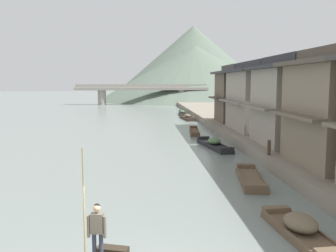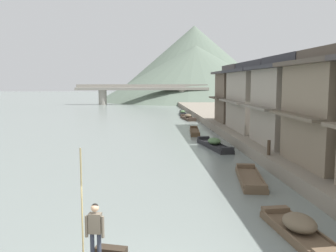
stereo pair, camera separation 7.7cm
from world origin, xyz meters
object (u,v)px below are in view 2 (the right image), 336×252
boat_moored_nearest (250,179)px  boat_moored_far (195,132)px  boat_moored_second (183,113)px  boat_midriver_upstream (188,118)px  house_waterfront_tall (294,101)px  mooring_post_dock_mid (269,148)px  boat_midriver_drifting (299,229)px  boatman_person (94,226)px  house_waterfront_narrow (262,97)px  stone_bridge (143,91)px  house_waterfront_far (238,94)px  boat_moored_third (214,144)px

boat_moored_nearest → boat_moored_far: 18.07m
boat_moored_second → boat_midriver_upstream: boat_midriver_upstream is taller
house_waterfront_tall → mooring_post_dock_mid: size_ratio=7.33×
boat_moored_far → house_waterfront_tall: house_waterfront_tall is taller
boat_midriver_drifting → mooring_post_dock_mid: (2.30, 9.94, 0.91)m
boat_midriver_upstream → boatman_person: bearing=-99.8°
house_waterfront_narrow → boat_moored_nearest: bearing=-109.3°
house_waterfront_narrow → boat_moored_far: bearing=147.7°
boat_moored_far → boat_midriver_drifting: (0.15, -24.90, 0.14)m
boatman_person → stone_bridge: stone_bridge is taller
mooring_post_dock_mid → boat_midriver_drifting: bearing=-103.0°
boat_moored_nearest → boat_midriver_drifting: (-0.32, -6.84, 0.14)m
boat_midriver_drifting → boat_moored_second: bearing=89.1°
boatman_person → boat_moored_far: size_ratio=0.56×
boat_moored_nearest → house_waterfront_far: house_waterfront_far is taller
boat_midriver_upstream → boat_moored_second: bearing=89.9°
boat_moored_third → house_waterfront_tall: size_ratio=0.90×
boat_moored_third → boat_midriver_drifting: 16.66m
boat_moored_nearest → boat_midriver_drifting: bearing=-92.7°
boat_moored_second → stone_bridge: bearing=103.4°
house_waterfront_tall → house_waterfront_narrow: (0.20, 7.77, -0.01)m
boatman_person → boat_moored_nearest: 11.35m
boat_moored_second → mooring_post_dock_mid: size_ratio=6.45×
house_waterfront_narrow → mooring_post_dock_mid: bearing=-105.2°
boat_moored_nearest → boat_moored_second: 38.96m
boat_moored_nearest → mooring_post_dock_mid: mooring_post_dock_mid is taller
house_waterfront_tall → boat_midriver_upstream: bearing=100.2°
house_waterfront_tall → boat_moored_far: bearing=115.5°
boat_moored_third → house_waterfront_tall: house_waterfront_tall is taller
boat_moored_far → stone_bridge: (-5.49, 47.74, 2.89)m
boat_moored_nearest → house_waterfront_far: (4.75, 21.60, 3.62)m
boatman_person → stone_bridge: (0.69, 74.91, 1.60)m
house_waterfront_tall → house_waterfront_far: bearing=90.6°
boat_moored_third → boat_midriver_drifting: boat_moored_third is taller
boatman_person → boat_moored_second: bearing=81.6°
boatman_person → boat_midriver_drifting: boatman_person is taller
boat_moored_third → boatman_person: bearing=-109.3°
mooring_post_dock_mid → stone_bridge: bearing=97.2°
boat_midriver_upstream → house_waterfront_narrow: bearing=-74.8°
boat_midriver_upstream → stone_bridge: stone_bridge is taller
boat_moored_third → house_waterfront_far: bearing=67.9°
boat_moored_second → boat_moored_far: boat_moored_second is taller
boat_midriver_upstream → stone_bridge: (-6.38, 34.07, 2.78)m
boatman_person → house_waterfront_tall: (11.56, 15.88, 2.33)m
house_waterfront_tall → mooring_post_dock_mid: (-2.92, -3.68, -2.57)m
boat_midriver_drifting → boat_moored_third: bearing=89.0°
house_waterfront_tall → mooring_post_dock_mid: bearing=-128.5°
house_waterfront_far → mooring_post_dock_mid: 18.88m
mooring_post_dock_mid → boat_moored_nearest: bearing=-122.6°
boat_moored_far → stone_bridge: 48.14m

